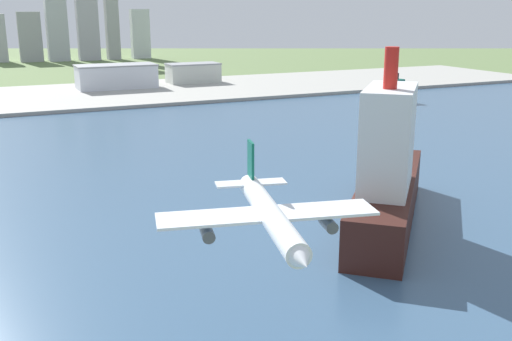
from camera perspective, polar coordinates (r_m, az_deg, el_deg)
ground_plane at (r=288.93m, az=-12.46°, el=1.81°), size 2400.00×2400.00×0.00m
water_bay at (r=232.45m, az=-9.20°, el=-1.27°), size 840.00×360.00×0.15m
industrial_pier at (r=473.32m, az=-17.57°, el=6.76°), size 840.00×140.00×2.50m
airplane_landing at (r=100.71m, az=1.37°, el=-4.31°), size 38.74×41.05×12.90m
ferry_boat at (r=442.76m, az=12.71°, el=7.16°), size 34.92×7.64×20.31m
cargo_ship at (r=185.04m, az=12.45°, el=-0.62°), size 68.47×73.38×55.17m
warehouse_main at (r=501.67m, az=-13.19°, el=8.75°), size 63.22×29.19×19.00m
warehouse_annex at (r=529.98m, az=-6.02°, el=9.26°), size 45.01×23.66×16.61m
distant_skyline at (r=808.54m, az=-20.08°, el=13.38°), size 326.24×52.54×151.14m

